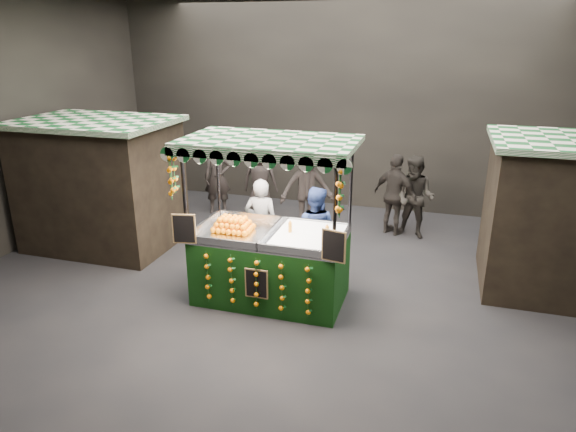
% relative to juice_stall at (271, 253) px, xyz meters
% --- Properties ---
extents(ground, '(12.00, 12.00, 0.00)m').
position_rel_juice_stall_xyz_m(ground, '(0.34, 0.29, -0.83)').
color(ground, black).
rests_on(ground, ground).
extents(market_hall, '(12.10, 10.10, 5.05)m').
position_rel_juice_stall_xyz_m(market_hall, '(0.34, 0.29, 2.55)').
color(market_hall, black).
rests_on(market_hall, ground).
extents(neighbour_stall_left, '(3.00, 2.20, 2.60)m').
position_rel_juice_stall_xyz_m(neighbour_stall_left, '(-4.06, 1.29, 0.48)').
color(neighbour_stall_left, black).
rests_on(neighbour_stall_left, ground).
extents(juice_stall, '(2.76, 1.63, 2.68)m').
position_rel_juice_stall_xyz_m(juice_stall, '(0.00, 0.00, 0.00)').
color(juice_stall, black).
rests_on(juice_stall, ground).
extents(vendor_grey, '(0.66, 0.47, 1.71)m').
position_rel_juice_stall_xyz_m(vendor_grey, '(-0.57, 1.16, 0.03)').
color(vendor_grey, gray).
rests_on(vendor_grey, ground).
extents(vendor_blue, '(0.83, 0.66, 1.65)m').
position_rel_juice_stall_xyz_m(vendor_blue, '(0.44, 1.16, -0.01)').
color(vendor_blue, navy).
rests_on(vendor_blue, ground).
extents(shopper_0, '(0.75, 0.62, 1.77)m').
position_rel_juice_stall_xyz_m(shopper_0, '(-2.65, 3.83, 0.05)').
color(shopper_0, '#2B2523').
rests_on(shopper_0, ground).
extents(shopper_1, '(1.03, 0.91, 1.77)m').
position_rel_juice_stall_xyz_m(shopper_1, '(2.04, 3.55, 0.05)').
color(shopper_1, black).
rests_on(shopper_1, ground).
extents(shopper_2, '(1.13, 0.86, 1.78)m').
position_rel_juice_stall_xyz_m(shopper_2, '(1.62, 3.60, 0.06)').
color(shopper_2, black).
rests_on(shopper_2, ground).
extents(shopper_3, '(1.40, 1.15, 1.89)m').
position_rel_juice_stall_xyz_m(shopper_3, '(-0.30, 3.42, 0.11)').
color(shopper_3, '#282220').
rests_on(shopper_3, ground).
extents(shopper_4, '(0.89, 0.64, 1.69)m').
position_rel_juice_stall_xyz_m(shopper_4, '(-1.62, 4.02, 0.01)').
color(shopper_4, '#292321').
rests_on(shopper_4, ground).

